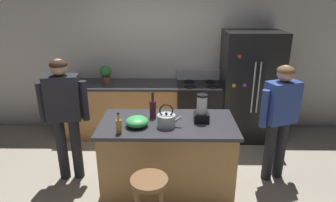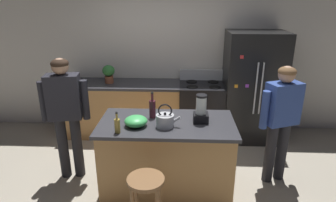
{
  "view_description": "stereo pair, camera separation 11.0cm",
  "coord_description": "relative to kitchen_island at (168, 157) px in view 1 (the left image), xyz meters",
  "views": [
    {
      "loc": [
        0.04,
        -3.07,
        2.29
      ],
      "look_at": [
        0.0,
        0.3,
        1.06
      ],
      "focal_mm": 31.2,
      "sensor_mm": 36.0,
      "label": 1
    },
    {
      "loc": [
        0.15,
        -3.06,
        2.29
      ],
      "look_at": [
        0.0,
        0.3,
        1.06
      ],
      "focal_mm": 31.2,
      "sensor_mm": 36.0,
      "label": 2
    }
  ],
  "objects": [
    {
      "name": "ground_plane",
      "position": [
        0.0,
        0.0,
        -0.46
      ],
      "size": [
        14.0,
        14.0,
        0.0
      ],
      "primitive_type": "plane",
      "color": "#B2A893"
    },
    {
      "name": "back_wall",
      "position": [
        0.0,
        1.95,
        0.89
      ],
      "size": [
        8.0,
        0.1,
        2.7
      ],
      "primitive_type": "cube",
      "color": "silver",
      "rests_on": "ground_plane"
    },
    {
      "name": "kitchen_island",
      "position": [
        0.0,
        0.0,
        0.0
      ],
      "size": [
        1.56,
        0.82,
        0.91
      ],
      "color": "#B7844C",
      "rests_on": "ground_plane"
    },
    {
      "name": "back_counter_run",
      "position": [
        -0.8,
        1.55,
        -0.0
      ],
      "size": [
        2.0,
        0.64,
        0.91
      ],
      "color": "#B7844C",
      "rests_on": "ground_plane"
    },
    {
      "name": "refrigerator",
      "position": [
        1.31,
        1.5,
        0.43
      ],
      "size": [
        0.9,
        0.73,
        1.77
      ],
      "color": "black",
      "rests_on": "ground_plane"
    },
    {
      "name": "stove_range",
      "position": [
        0.52,
        1.52,
        0.01
      ],
      "size": [
        0.76,
        0.65,
        1.09
      ],
      "color": "black",
      "rests_on": "ground_plane"
    },
    {
      "name": "person_by_island_left",
      "position": [
        -1.27,
        0.24,
        0.51
      ],
      "size": [
        0.6,
        0.28,
        1.6
      ],
      "color": "#26262B",
      "rests_on": "ground_plane"
    },
    {
      "name": "person_by_sink_right",
      "position": [
        1.38,
        0.28,
        0.46
      ],
      "size": [
        0.58,
        0.35,
        1.52
      ],
      "color": "#26262B",
      "rests_on": "ground_plane"
    },
    {
      "name": "bar_stool",
      "position": [
        -0.16,
        -0.74,
        0.06
      ],
      "size": [
        0.36,
        0.36,
        0.66
      ],
      "color": "brown",
      "rests_on": "ground_plane"
    },
    {
      "name": "potted_plant",
      "position": [
        -1.04,
        1.55,
        0.63
      ],
      "size": [
        0.2,
        0.2,
        0.3
      ],
      "color": "brown",
      "rests_on": "back_counter_run"
    },
    {
      "name": "blender_appliance",
      "position": [
        0.39,
        0.03,
        0.59
      ],
      "size": [
        0.17,
        0.17,
        0.33
      ],
      "color": "black",
      "rests_on": "kitchen_island"
    },
    {
      "name": "bottle_vinegar",
      "position": [
        -0.51,
        -0.3,
        0.54
      ],
      "size": [
        0.06,
        0.06,
        0.24
      ],
      "color": "olive",
      "rests_on": "kitchen_island"
    },
    {
      "name": "bottle_wine",
      "position": [
        -0.18,
        0.13,
        0.57
      ],
      "size": [
        0.08,
        0.08,
        0.32
      ],
      "color": "#471923",
      "rests_on": "kitchen_island"
    },
    {
      "name": "mixing_bowl",
      "position": [
        -0.34,
        -0.12,
        0.51
      ],
      "size": [
        0.26,
        0.26,
        0.12
      ],
      "primitive_type": "ellipsoid",
      "color": "#3FB259",
      "rests_on": "kitchen_island"
    },
    {
      "name": "tea_kettle",
      "position": [
        -0.01,
        -0.12,
        0.53
      ],
      "size": [
        0.28,
        0.2,
        0.27
      ],
      "color": "#B7BABF",
      "rests_on": "kitchen_island"
    }
  ]
}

